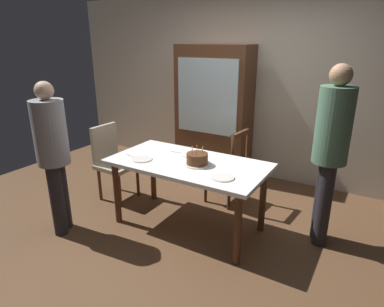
# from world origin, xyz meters

# --- Properties ---
(ground) EXTENTS (6.40, 6.40, 0.00)m
(ground) POSITION_xyz_m (0.00, 0.00, 0.00)
(ground) COLOR brown
(back_wall) EXTENTS (6.40, 0.10, 2.60)m
(back_wall) POSITION_xyz_m (0.00, 1.85, 1.30)
(back_wall) COLOR beige
(back_wall) RESTS_ON ground
(dining_table) EXTENTS (1.65, 0.86, 0.76)m
(dining_table) POSITION_xyz_m (0.00, 0.00, 0.66)
(dining_table) COLOR white
(dining_table) RESTS_ON ground
(birthday_cake) EXTENTS (0.28, 0.28, 0.19)m
(birthday_cake) POSITION_xyz_m (0.12, -0.02, 0.81)
(birthday_cake) COLOR silver
(birthday_cake) RESTS_ON dining_table
(plate_near_celebrant) EXTENTS (0.22, 0.22, 0.01)m
(plate_near_celebrant) POSITION_xyz_m (-0.45, -0.19, 0.76)
(plate_near_celebrant) COLOR white
(plate_near_celebrant) RESTS_ON dining_table
(plate_far_side) EXTENTS (0.22, 0.22, 0.01)m
(plate_far_side) POSITION_xyz_m (-0.08, 0.19, 0.76)
(plate_far_side) COLOR white
(plate_far_side) RESTS_ON dining_table
(plate_near_guest) EXTENTS (0.22, 0.22, 0.01)m
(plate_near_guest) POSITION_xyz_m (0.49, -0.19, 0.76)
(plate_near_guest) COLOR white
(plate_near_guest) RESTS_ON dining_table
(fork_near_celebrant) EXTENTS (0.18, 0.06, 0.01)m
(fork_near_celebrant) POSITION_xyz_m (-0.61, -0.18, 0.76)
(fork_near_celebrant) COLOR silver
(fork_near_celebrant) RESTS_ON dining_table
(fork_far_side) EXTENTS (0.18, 0.03, 0.01)m
(fork_far_side) POSITION_xyz_m (-0.24, 0.19, 0.76)
(fork_far_side) COLOR silver
(fork_far_side) RESTS_ON dining_table
(chair_spindle_back) EXTENTS (0.48, 0.48, 0.95)m
(chair_spindle_back) POSITION_xyz_m (0.11, 0.75, 0.46)
(chair_spindle_back) COLOR beige
(chair_spindle_back) RESTS_ON ground
(chair_upholstered) EXTENTS (0.45, 0.45, 0.95)m
(chair_upholstered) POSITION_xyz_m (-1.21, 0.12, 0.53)
(chair_upholstered) COLOR tan
(chair_upholstered) RESTS_ON ground
(person_celebrant) EXTENTS (0.32, 0.32, 1.60)m
(person_celebrant) POSITION_xyz_m (-1.11, -0.77, 0.91)
(person_celebrant) COLOR #262328
(person_celebrant) RESTS_ON ground
(person_guest) EXTENTS (0.32, 0.32, 1.77)m
(person_guest) POSITION_xyz_m (1.29, 0.45, 1.01)
(person_guest) COLOR #262328
(person_guest) RESTS_ON ground
(china_cabinet) EXTENTS (1.10, 0.45, 1.90)m
(china_cabinet) POSITION_xyz_m (-0.51, 1.56, 0.95)
(china_cabinet) COLOR #56331E
(china_cabinet) RESTS_ON ground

